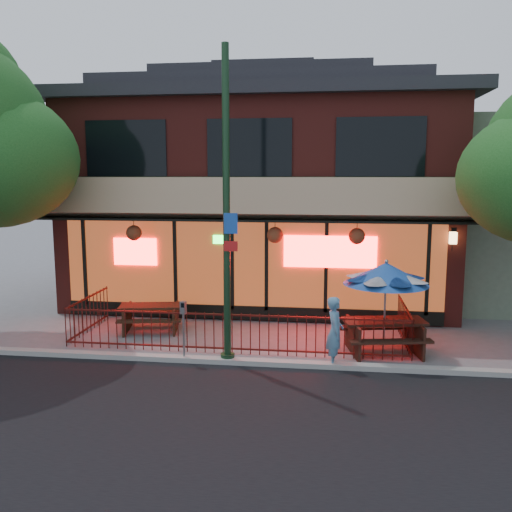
% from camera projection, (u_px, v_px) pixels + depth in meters
% --- Properties ---
extents(ground, '(80.00, 80.00, 0.00)m').
position_uv_depth(ground, '(231.00, 356.00, 12.80)').
color(ground, gray).
rests_on(ground, ground).
extents(asphalt_street, '(80.00, 11.00, 0.00)m').
position_uv_depth(asphalt_street, '(149.00, 511.00, 6.91)').
color(asphalt_street, black).
rests_on(asphalt_street, ground).
extents(curb, '(80.00, 0.25, 0.12)m').
position_uv_depth(curb, '(227.00, 361.00, 12.30)').
color(curb, '#999993').
rests_on(curb, ground).
extents(restaurant_building, '(12.96, 9.49, 8.05)m').
position_uv_depth(restaurant_building, '(265.00, 178.00, 19.15)').
color(restaurant_building, maroon).
rests_on(restaurant_building, ground).
extents(patio_fence, '(8.44, 2.62, 1.00)m').
position_uv_depth(patio_fence, '(234.00, 325.00, 13.19)').
color(patio_fence, '#48130F').
rests_on(patio_fence, ground).
extents(street_light, '(0.43, 0.32, 7.00)m').
position_uv_depth(street_light, '(227.00, 225.00, 11.93)').
color(street_light, '#17341D').
rests_on(street_light, ground).
extents(picnic_table_left, '(1.91, 1.59, 0.73)m').
position_uv_depth(picnic_table_left, '(151.00, 314.00, 14.81)').
color(picnic_table_left, '#321E12').
rests_on(picnic_table_left, ground).
extents(picnic_table_right, '(2.15, 1.79, 0.82)m').
position_uv_depth(picnic_table_right, '(384.00, 331.00, 12.95)').
color(picnic_table_right, black).
rests_on(picnic_table_right, ground).
extents(patio_umbrella, '(2.00, 1.99, 2.28)m').
position_uv_depth(patio_umbrella, '(386.00, 274.00, 12.73)').
color(patio_umbrella, gray).
rests_on(patio_umbrella, ground).
extents(pedestrian, '(0.41, 0.60, 1.59)m').
position_uv_depth(pedestrian, '(335.00, 332.00, 12.02)').
color(pedestrian, '#5384A7').
rests_on(pedestrian, ground).
extents(parking_meter_near, '(0.15, 0.13, 1.41)m').
position_uv_depth(parking_meter_near, '(183.00, 321.00, 12.31)').
color(parking_meter_near, gray).
rests_on(parking_meter_near, ground).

